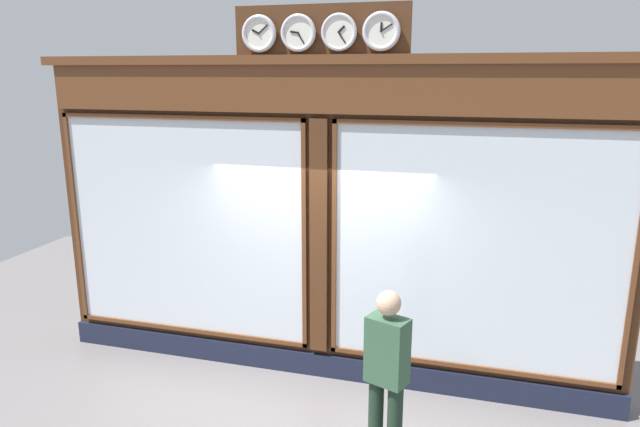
% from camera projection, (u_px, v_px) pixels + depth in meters
% --- Properties ---
extents(shop_facade, '(6.81, 0.42, 4.21)m').
position_uv_depth(shop_facade, '(323.00, 221.00, 6.53)').
color(shop_facade, '#4C2B16').
rests_on(shop_facade, ground_plane).
extents(pedestrian, '(0.42, 0.34, 1.69)m').
position_uv_depth(pedestrian, '(387.00, 371.00, 5.11)').
color(pedestrian, '#1C2F21').
rests_on(pedestrian, ground_plane).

